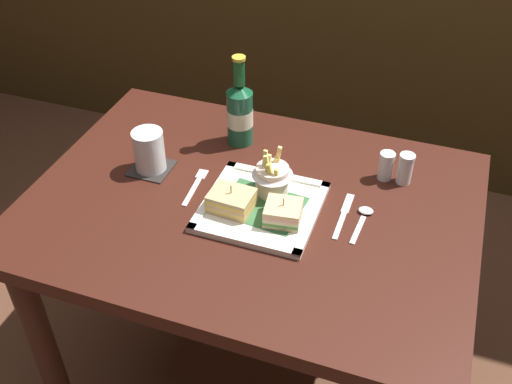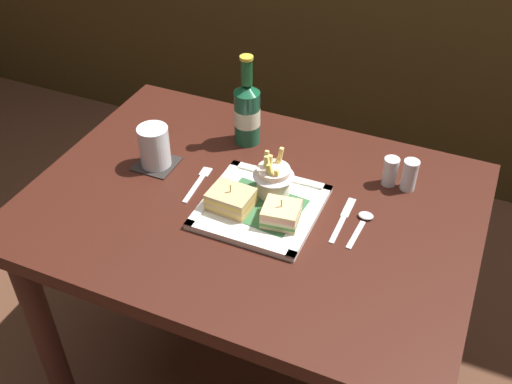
# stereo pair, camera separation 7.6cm
# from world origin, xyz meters

# --- Properties ---
(ground_plane) EXTENTS (6.00, 6.00, 0.00)m
(ground_plane) POSITION_xyz_m (0.00, 0.00, 0.00)
(ground_plane) COLOR #553322
(dining_table) EXTENTS (1.05, 0.77, 0.74)m
(dining_table) POSITION_xyz_m (0.00, 0.00, 0.62)
(dining_table) COLOR #39170F
(dining_table) RESTS_ON ground_plane
(square_plate) EXTENTS (0.26, 0.26, 0.02)m
(square_plate) POSITION_xyz_m (0.03, -0.02, 0.74)
(square_plate) COLOR white
(square_plate) RESTS_ON dining_table
(sandwich_half_left) EXTENTS (0.10, 0.08, 0.07)m
(sandwich_half_left) POSITION_xyz_m (-0.03, -0.05, 0.77)
(sandwich_half_left) COLOR tan
(sandwich_half_left) RESTS_ON square_plate
(sandwich_half_right) EXTENTS (0.09, 0.09, 0.06)m
(sandwich_half_right) POSITION_xyz_m (0.10, -0.05, 0.77)
(sandwich_half_right) COLOR #D3B380
(sandwich_half_right) RESTS_ON square_plate
(fries_cup) EXTENTS (0.10, 0.10, 0.12)m
(fries_cup) POSITION_xyz_m (0.04, 0.04, 0.80)
(fries_cup) COLOR silver
(fries_cup) RESTS_ON square_plate
(beer_bottle) EXTENTS (0.07, 0.07, 0.25)m
(beer_bottle) POSITION_xyz_m (-0.11, 0.23, 0.83)
(beer_bottle) COLOR #184E34
(beer_bottle) RESTS_ON dining_table
(drink_coaster) EXTENTS (0.10, 0.10, 0.00)m
(drink_coaster) POSITION_xyz_m (-0.28, 0.04, 0.74)
(drink_coaster) COLOR black
(drink_coaster) RESTS_ON dining_table
(water_glass) EXTENTS (0.08, 0.08, 0.11)m
(water_glass) POSITION_xyz_m (-0.28, 0.04, 0.79)
(water_glass) COLOR silver
(water_glass) RESTS_ON dining_table
(fork) EXTENTS (0.03, 0.15, 0.00)m
(fork) POSITION_xyz_m (-0.15, 0.01, 0.74)
(fork) COLOR silver
(fork) RESTS_ON dining_table
(knife) EXTENTS (0.02, 0.16, 0.00)m
(knife) POSITION_xyz_m (0.22, 0.03, 0.74)
(knife) COLOR silver
(knife) RESTS_ON dining_table
(spoon) EXTENTS (0.04, 0.13, 0.01)m
(spoon) POSITION_xyz_m (0.26, 0.03, 0.74)
(spoon) COLOR silver
(spoon) RESTS_ON dining_table
(salt_shaker) EXTENTS (0.04, 0.04, 0.07)m
(salt_shaker) POSITION_xyz_m (0.28, 0.20, 0.77)
(salt_shaker) COLOR silver
(salt_shaker) RESTS_ON dining_table
(pepper_shaker) EXTENTS (0.04, 0.04, 0.08)m
(pepper_shaker) POSITION_xyz_m (0.33, 0.20, 0.77)
(pepper_shaker) COLOR silver
(pepper_shaker) RESTS_ON dining_table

